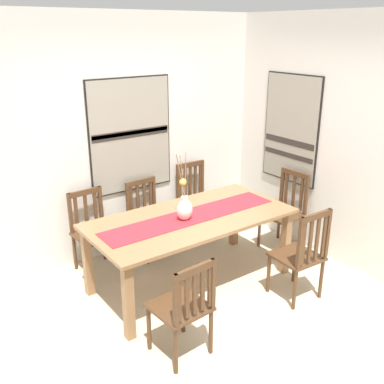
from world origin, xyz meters
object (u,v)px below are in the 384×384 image
(chair_3, at_px, (148,216))
(painting_on_back_wall, at_px, (131,135))
(chair_1, at_px, (196,200))
(chair_2, at_px, (285,210))
(chair_0, at_px, (302,254))
(chair_5, at_px, (184,306))
(centerpiece_vase, at_px, (184,207))
(dining_table, at_px, (191,225))
(chair_4, at_px, (93,231))
(painting_on_side_wall, at_px, (291,129))

(chair_3, xyz_separation_m, painting_on_back_wall, (-0.06, 0.23, 0.92))
(chair_1, bearing_deg, chair_2, -51.07)
(chair_0, height_order, chair_5, chair_0)
(centerpiece_vase, bearing_deg, dining_table, 14.10)
(chair_0, xyz_separation_m, painting_on_back_wall, (-0.76, 1.94, 0.90))
(chair_2, relative_size, chair_3, 1.07)
(chair_5, height_order, painting_on_back_wall, painting_on_back_wall)
(chair_4, bearing_deg, chair_2, -21.77)
(chair_5, xyz_separation_m, painting_on_back_wall, (0.63, 1.96, 0.91))
(chair_2, height_order, chair_3, chair_2)
(painting_on_back_wall, xyz_separation_m, painting_on_side_wall, (1.69, -0.86, 0.01))
(painting_on_back_wall, bearing_deg, chair_4, -159.84)
(chair_3, relative_size, painting_on_side_wall, 0.68)
(chair_4, relative_size, chair_5, 1.01)
(centerpiece_vase, height_order, painting_on_back_wall, painting_on_back_wall)
(painting_on_back_wall, bearing_deg, chair_5, -107.87)
(centerpiece_vase, xyz_separation_m, chair_0, (0.79, -0.83, -0.40))
(chair_2, distance_m, painting_on_side_wall, 0.97)
(chair_0, distance_m, chair_1, 1.73)
(chair_0, bearing_deg, chair_4, 129.14)
(chair_2, height_order, chair_4, chair_2)
(chair_0, height_order, chair_4, chair_0)
(dining_table, height_order, chair_4, chair_4)
(chair_5, relative_size, painting_on_side_wall, 0.69)
(chair_1, bearing_deg, chair_4, -178.83)
(dining_table, xyz_separation_m, chair_1, (0.71, 0.88, -0.17))
(painting_on_back_wall, distance_m, painting_on_side_wall, 1.89)
(chair_5, bearing_deg, painting_on_back_wall, 72.13)
(chair_2, bearing_deg, chair_3, 149.16)
(centerpiece_vase, height_order, chair_2, centerpiece_vase)
(dining_table, bearing_deg, chair_3, 90.17)
(centerpiece_vase, distance_m, chair_0, 1.21)
(chair_4, distance_m, painting_on_side_wall, 2.57)
(painting_on_back_wall, bearing_deg, dining_table, -86.92)
(dining_table, xyz_separation_m, chair_3, (-0.00, 0.86, -0.20))
(centerpiece_vase, bearing_deg, painting_on_side_wall, 8.23)
(chair_3, relative_size, painting_on_back_wall, 0.68)
(chair_0, relative_size, chair_5, 1.09)
(chair_1, distance_m, painting_on_back_wall, 1.19)
(dining_table, relative_size, chair_5, 2.34)
(chair_3, relative_size, chair_5, 0.99)
(chair_0, distance_m, painting_on_side_wall, 1.68)
(chair_5, bearing_deg, centerpiece_vase, 54.88)
(chair_3, bearing_deg, dining_table, -89.83)
(dining_table, xyz_separation_m, chair_0, (0.70, -0.85, -0.17))
(chair_0, xyz_separation_m, chair_2, (0.71, 0.87, -0.01))
(painting_on_back_wall, bearing_deg, chair_2, -36.14)
(chair_1, height_order, chair_5, chair_1)
(chair_0, xyz_separation_m, chair_1, (0.01, 1.73, 0.01))
(chair_1, height_order, chair_4, chair_1)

